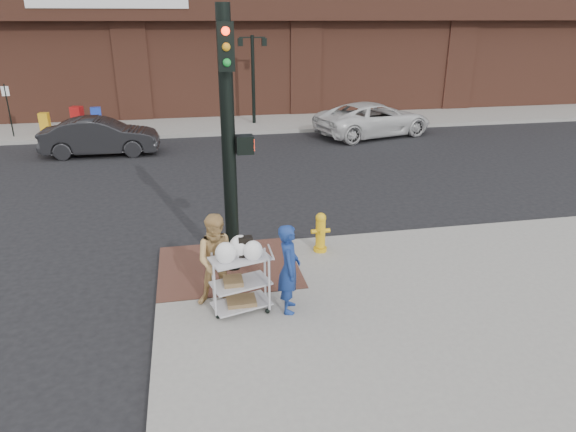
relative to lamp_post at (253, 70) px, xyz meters
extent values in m
plane|color=black|center=(-2.00, -16.00, -2.62)|extent=(220.00, 220.00, 0.00)
cube|color=gray|center=(10.50, 16.00, -2.54)|extent=(65.00, 36.00, 0.15)
cube|color=#533427|center=(-2.60, -15.10, -2.46)|extent=(2.80, 2.40, 0.01)
cylinder|color=black|center=(0.00, 0.00, -0.47)|extent=(0.16, 0.16, 4.00)
cube|color=black|center=(0.00, 0.00, 1.43)|extent=(1.20, 0.06, 0.06)
cube|color=black|center=(-0.55, 0.00, 1.23)|extent=(0.22, 0.22, 0.35)
cube|color=black|center=(0.55, 0.00, 1.23)|extent=(0.22, 0.22, 0.35)
cylinder|color=black|center=(-10.50, -1.00, -1.37)|extent=(0.05, 0.05, 2.20)
cylinder|color=black|center=(-2.50, -15.20, 0.03)|extent=(0.26, 0.26, 5.00)
cube|color=black|center=(-2.20, -15.20, 0.08)|extent=(0.32, 0.28, 0.34)
cube|color=#FF260C|center=(-2.04, -15.20, 0.08)|extent=(0.02, 0.18, 0.22)
cube|color=black|center=(-2.50, -15.48, 1.83)|extent=(0.28, 0.18, 0.80)
imported|color=navy|center=(-1.71, -16.95, -1.67)|extent=(0.49, 0.64, 1.59)
imported|color=tan|center=(-2.86, -16.50, -1.63)|extent=(0.87, 0.71, 1.68)
imported|color=black|center=(-6.45, -4.39, -1.92)|extent=(4.30, 1.60, 1.40)
imported|color=silver|center=(4.86, -3.22, -1.89)|extent=(5.71, 3.77, 1.46)
cube|color=#B4B3B9|center=(-2.52, -16.80, -1.48)|extent=(1.08, 0.78, 0.03)
cube|color=#B4B3B9|center=(-2.52, -16.80, -1.95)|extent=(1.08, 0.78, 0.03)
cube|color=#B4B3B9|center=(-2.52, -16.80, -2.35)|extent=(1.08, 0.78, 0.03)
cube|color=black|center=(-2.41, -16.74, -1.31)|extent=(0.24, 0.15, 0.35)
cube|color=brown|center=(-2.65, -16.80, -1.89)|extent=(0.32, 0.37, 0.09)
cube|color=brown|center=(-2.52, -16.80, -2.29)|extent=(0.50, 0.39, 0.08)
cylinder|color=gold|center=(-0.57, -14.72, -2.43)|extent=(0.29, 0.29, 0.08)
cylinder|color=gold|center=(-0.57, -14.72, -2.05)|extent=(0.21, 0.21, 0.64)
sphere|color=gold|center=(-0.57, -14.72, -1.70)|extent=(0.23, 0.23, 0.23)
cylinder|color=gold|center=(-0.57, -14.72, -2.00)|extent=(0.42, 0.09, 0.09)
cube|color=#9E1212|center=(-7.94, -0.35, -1.93)|extent=(0.57, 0.54, 1.09)
cube|color=gold|center=(-9.24, -0.73, -2.01)|extent=(0.41, 0.38, 0.91)
cube|color=#1C3BBA|center=(-7.12, -0.54, -1.95)|extent=(0.49, 0.46, 1.04)
camera|label=1|loc=(-3.25, -24.55, 2.30)|focal=32.00mm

